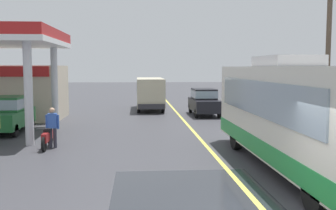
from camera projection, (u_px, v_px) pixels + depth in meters
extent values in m
plane|color=#38383D|center=(178.00, 114.00, 28.23)|extent=(120.00, 120.00, 0.00)
cube|color=#D8CC4C|center=(187.00, 124.00, 23.27)|extent=(0.16, 50.00, 0.01)
cube|color=#26282D|center=(192.00, 196.00, 10.29)|extent=(4.13, 5.12, 0.01)
cube|color=silver|center=(296.00, 112.00, 12.77)|extent=(2.50, 11.00, 2.90)
cube|color=#1E8C3F|center=(295.00, 146.00, 12.87)|extent=(2.54, 11.04, 0.56)
cube|color=#8C9EAD|center=(258.00, 98.00, 12.63)|extent=(0.06, 9.35, 1.10)
cube|color=#8C9EAD|center=(335.00, 98.00, 12.82)|extent=(0.06, 9.35, 1.10)
cube|color=#B2B2B7|center=(286.00, 61.00, 13.61)|extent=(1.60, 2.80, 0.36)
cylinder|color=black|center=(316.00, 193.00, 8.94)|extent=(0.30, 1.00, 1.00)
cylinder|color=black|center=(236.00, 137.00, 16.09)|extent=(0.30, 1.00, 1.00)
cylinder|color=black|center=(290.00, 136.00, 16.26)|extent=(0.30, 1.00, 1.00)
cylinder|color=silver|center=(28.00, 91.00, 16.81)|extent=(0.36, 0.36, 4.60)
cylinder|color=silver|center=(55.00, 85.00, 22.17)|extent=(0.36, 0.36, 4.60)
cube|color=beige|center=(7.00, 92.00, 25.41)|extent=(7.00, 4.40, 3.40)
cube|color=#1E602D|center=(8.00, 118.00, 20.25)|extent=(1.70, 4.20, 0.80)
cube|color=#1E602D|center=(9.00, 103.00, 20.38)|extent=(1.50, 2.31, 0.70)
cube|color=#8C9EAD|center=(9.00, 103.00, 20.38)|extent=(1.53, 2.35, 0.49)
cylinder|color=black|center=(15.00, 131.00, 18.86)|extent=(0.20, 0.64, 0.64)
cylinder|color=black|center=(3.00, 122.00, 21.72)|extent=(0.20, 0.64, 0.64)
cylinder|color=black|center=(31.00, 122.00, 21.84)|extent=(0.20, 0.64, 0.64)
cube|color=#BFB799|center=(150.00, 92.00, 31.00)|extent=(2.00, 6.00, 2.10)
cube|color=#8C9EAD|center=(150.00, 87.00, 30.97)|extent=(2.04, 5.10, 0.80)
cube|color=#2D2D33|center=(151.00, 107.00, 28.06)|extent=(1.90, 0.16, 0.36)
cylinder|color=black|center=(139.00, 108.00, 29.05)|extent=(0.22, 0.76, 0.76)
cylinder|color=black|center=(163.00, 107.00, 29.18)|extent=(0.22, 0.76, 0.76)
cylinder|color=black|center=(139.00, 103.00, 33.02)|extent=(0.22, 0.76, 0.76)
cylinder|color=black|center=(160.00, 102.00, 33.15)|extent=(0.22, 0.76, 0.76)
cylinder|color=black|center=(44.00, 144.00, 15.67)|extent=(0.10, 0.60, 0.60)
cylinder|color=black|center=(50.00, 139.00, 16.86)|extent=(0.10, 0.60, 0.60)
cube|color=maroon|center=(47.00, 136.00, 16.24)|extent=(0.20, 1.30, 0.36)
cube|color=black|center=(48.00, 130.00, 16.37)|extent=(0.24, 0.60, 0.12)
cylinder|color=#2D2D33|center=(44.00, 129.00, 15.66)|extent=(0.55, 0.04, 0.04)
cylinder|color=#33333F|center=(51.00, 138.00, 16.40)|extent=(0.14, 0.14, 0.82)
cylinder|color=#33333F|center=(55.00, 138.00, 16.41)|extent=(0.14, 0.14, 0.82)
cube|color=#3359B2|center=(52.00, 121.00, 16.34)|extent=(0.36, 0.22, 0.60)
sphere|color=tan|center=(52.00, 110.00, 16.30)|extent=(0.22, 0.22, 0.22)
cylinder|color=#3359B2|center=(47.00, 122.00, 16.32)|extent=(0.09, 0.09, 0.58)
cylinder|color=#3359B2|center=(58.00, 122.00, 16.36)|extent=(0.09, 0.09, 0.58)
cube|color=black|center=(204.00, 105.00, 27.49)|extent=(1.70, 4.20, 0.80)
cube|color=black|center=(204.00, 94.00, 27.62)|extent=(1.50, 2.31, 0.70)
cube|color=#8C9EAD|center=(204.00, 94.00, 27.62)|extent=(1.53, 2.35, 0.49)
cylinder|color=black|center=(197.00, 113.00, 25.98)|extent=(0.20, 0.64, 0.64)
cylinder|color=black|center=(219.00, 113.00, 26.10)|extent=(0.20, 0.64, 0.64)
cylinder|color=black|center=(190.00, 108.00, 28.96)|extent=(0.20, 0.64, 0.64)
cylinder|color=black|center=(211.00, 108.00, 29.07)|extent=(0.20, 0.64, 0.64)
cylinder|color=brown|center=(328.00, 56.00, 19.25)|extent=(0.24, 0.24, 7.64)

